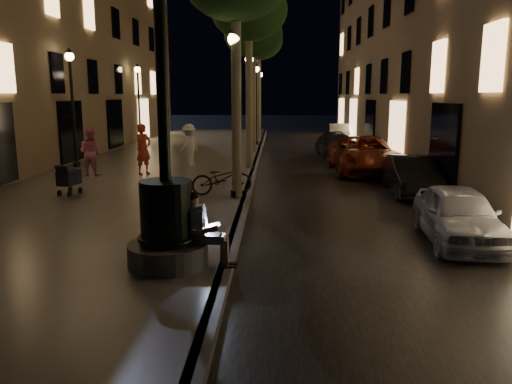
{
  "coord_description": "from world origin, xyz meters",
  "views": [
    {
      "loc": [
        0.86,
        -6.27,
        3.12
      ],
      "look_at": [
        0.5,
        3.0,
        1.32
      ],
      "focal_mm": 35.0,
      "sensor_mm": 36.0,
      "label": 1
    }
  ],
  "objects_px": {
    "fountain_lamppost": "(167,209)",
    "lamp_curb_b": "(249,93)",
    "pedestrian_pink": "(90,152)",
    "car_rear": "(336,145)",
    "car_front": "(458,215)",
    "car_fifth": "(339,133)",
    "car_third": "(365,155)",
    "tree_third": "(253,35)",
    "lamp_curb_c": "(256,94)",
    "bicycle": "(222,178)",
    "tree_far": "(259,41)",
    "car_second": "(411,176)",
    "pedestrian_white": "(189,145)",
    "lamp_curb_a": "(235,91)",
    "tree_second": "(249,11)",
    "lamp_curb_d": "(260,94)",
    "lamp_left_b": "(72,93)",
    "stroller": "(69,178)",
    "seated_man_laptop": "(202,227)",
    "lamp_left_c": "(139,94)",
    "pedestrian_red": "(143,149)"
  },
  "relations": [
    {
      "from": "stroller",
      "to": "car_third",
      "type": "bearing_deg",
      "value": 41.25
    },
    {
      "from": "lamp_curb_a",
      "to": "car_second",
      "type": "bearing_deg",
      "value": 16.25
    },
    {
      "from": "pedestrian_white",
      "to": "seated_man_laptop",
      "type": "bearing_deg",
      "value": 41.42
    },
    {
      "from": "lamp_left_c",
      "to": "stroller",
      "type": "xyz_separation_m",
      "value": [
        2.12,
        -15.86,
        -2.53
      ]
    },
    {
      "from": "lamp_curb_b",
      "to": "bicycle",
      "type": "distance_m",
      "value": 8.04
    },
    {
      "from": "tree_third",
      "to": "lamp_curb_b",
      "type": "xyz_separation_m",
      "value": [
        0.0,
        -4.0,
        -2.9
      ]
    },
    {
      "from": "lamp_curb_a",
      "to": "stroller",
      "type": "relative_size",
      "value": 4.72
    },
    {
      "from": "lamp_curb_d",
      "to": "car_front",
      "type": "relative_size",
      "value": 1.35
    },
    {
      "from": "tree_second",
      "to": "car_rear",
      "type": "xyz_separation_m",
      "value": [
        4.2,
        5.47,
        -5.72
      ]
    },
    {
      "from": "tree_far",
      "to": "lamp_curb_a",
      "type": "xyz_separation_m",
      "value": [
        -0.08,
        -18.0,
        -3.2
      ]
    },
    {
      "from": "lamp_curb_a",
      "to": "car_third",
      "type": "height_order",
      "value": "lamp_curb_a"
    },
    {
      "from": "lamp_curb_d",
      "to": "lamp_left_b",
      "type": "relative_size",
      "value": 1.0
    },
    {
      "from": "lamp_left_b",
      "to": "tree_second",
      "type": "bearing_deg",
      "value": 0.0
    },
    {
      "from": "car_fifth",
      "to": "car_third",
      "type": "bearing_deg",
      "value": -88.05
    },
    {
      "from": "tree_third",
      "to": "car_third",
      "type": "distance_m",
      "value": 9.33
    },
    {
      "from": "lamp_left_b",
      "to": "bicycle",
      "type": "height_order",
      "value": "lamp_left_b"
    },
    {
      "from": "tree_far",
      "to": "car_second",
      "type": "bearing_deg",
      "value": -71.71
    },
    {
      "from": "lamp_curb_d",
      "to": "bicycle",
      "type": "xyz_separation_m",
      "value": [
        -0.43,
        -23.61,
        -2.55
      ]
    },
    {
      "from": "seated_man_laptop",
      "to": "car_rear",
      "type": "distance_m",
      "value": 18.01
    },
    {
      "from": "tree_far",
      "to": "car_third",
      "type": "relative_size",
      "value": 1.4
    },
    {
      "from": "car_third",
      "to": "bicycle",
      "type": "bearing_deg",
      "value": -132.93
    },
    {
      "from": "tree_third",
      "to": "tree_far",
      "type": "distance_m",
      "value": 6.01
    },
    {
      "from": "lamp_left_b",
      "to": "stroller",
      "type": "distance_m",
      "value": 6.73
    },
    {
      "from": "lamp_curb_b",
      "to": "car_rear",
      "type": "bearing_deg",
      "value": 38.9
    },
    {
      "from": "tree_second",
      "to": "bicycle",
      "type": "xyz_separation_m",
      "value": [
        -0.53,
        -5.61,
        -5.65
      ]
    },
    {
      "from": "tree_far",
      "to": "lamp_left_b",
      "type": "xyz_separation_m",
      "value": [
        -7.18,
        -12.0,
        -3.2
      ]
    },
    {
      "from": "tree_third",
      "to": "lamp_curb_b",
      "type": "distance_m",
      "value": 4.94
    },
    {
      "from": "tree_second",
      "to": "car_front",
      "type": "xyz_separation_m",
      "value": [
        4.99,
        -9.74,
        -5.72
      ]
    },
    {
      "from": "pedestrian_red",
      "to": "bicycle",
      "type": "xyz_separation_m",
      "value": [
        3.34,
        -3.76,
        -0.47
      ]
    },
    {
      "from": "fountain_lamppost",
      "to": "car_front",
      "type": "relative_size",
      "value": 1.46
    },
    {
      "from": "car_third",
      "to": "pedestrian_white",
      "type": "relative_size",
      "value": 3.06
    },
    {
      "from": "tree_second",
      "to": "tree_far",
      "type": "xyz_separation_m",
      "value": [
        -0.02,
        12.0,
        0.1
      ]
    },
    {
      "from": "bicycle",
      "to": "car_third",
      "type": "bearing_deg",
      "value": -61.63
    },
    {
      "from": "tree_far",
      "to": "car_rear",
      "type": "xyz_separation_m",
      "value": [
        4.22,
        -6.53,
        -5.82
      ]
    },
    {
      "from": "tree_second",
      "to": "car_fifth",
      "type": "xyz_separation_m",
      "value": [
        5.4,
        14.02,
        -5.72
      ]
    },
    {
      "from": "pedestrian_white",
      "to": "lamp_curb_a",
      "type": "bearing_deg",
      "value": 51.47
    },
    {
      "from": "tree_far",
      "to": "lamp_curb_b",
      "type": "xyz_separation_m",
      "value": [
        -0.08,
        -10.0,
        -3.2
      ]
    },
    {
      "from": "fountain_lamppost",
      "to": "lamp_curb_b",
      "type": "xyz_separation_m",
      "value": [
        0.7,
        14.0,
        2.02
      ]
    },
    {
      "from": "lamp_curb_c",
      "to": "bicycle",
      "type": "relative_size",
      "value": 2.63
    },
    {
      "from": "tree_second",
      "to": "bicycle",
      "type": "height_order",
      "value": "tree_second"
    },
    {
      "from": "tree_far",
      "to": "car_fifth",
      "type": "xyz_separation_m",
      "value": [
        5.42,
        2.02,
        -5.81
      ]
    },
    {
      "from": "car_fifth",
      "to": "pedestrian_white",
      "type": "xyz_separation_m",
      "value": [
        -7.95,
        -13.58,
        0.46
      ]
    },
    {
      "from": "lamp_left_b",
      "to": "car_second",
      "type": "xyz_separation_m",
      "value": [
        12.6,
        -4.4,
        -2.62
      ]
    },
    {
      "from": "seated_man_laptop",
      "to": "lamp_curb_d",
      "type": "height_order",
      "value": "lamp_curb_d"
    },
    {
      "from": "tree_far",
      "to": "pedestrian_red",
      "type": "bearing_deg",
      "value": -105.56
    },
    {
      "from": "seated_man_laptop",
      "to": "tree_second",
      "type": "distance_m",
      "value": 13.18
    },
    {
      "from": "tree_second",
      "to": "car_front",
      "type": "height_order",
      "value": "tree_second"
    },
    {
      "from": "tree_second",
      "to": "lamp_left_c",
      "type": "relative_size",
      "value": 1.54
    },
    {
      "from": "pedestrian_pink",
      "to": "car_rear",
      "type": "bearing_deg",
      "value": -128.32
    },
    {
      "from": "lamp_curb_c",
      "to": "lamp_curb_b",
      "type": "bearing_deg",
      "value": -90.0
    }
  ]
}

